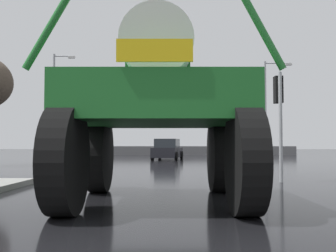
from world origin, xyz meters
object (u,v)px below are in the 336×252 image
streetlight_far_left (55,101)px  oversize_sprayer (158,109)px  sedan_ahead (168,150)px  traffic_signal_near_right (279,102)px  streetlight_far_right (268,104)px

streetlight_far_left → oversize_sprayer: bearing=-67.0°
oversize_sprayer → sedan_ahead: 20.40m
sedan_ahead → traffic_signal_near_right: bearing=-158.1°
oversize_sprayer → traffic_signal_near_right: bearing=-42.3°
oversize_sprayer → streetlight_far_left: size_ratio=0.62×
sedan_ahead → streetlight_far_right: streetlight_far_right is taller
sedan_ahead → streetlight_far_left: size_ratio=0.54×
traffic_signal_near_right → streetlight_far_right: (3.86, 17.80, 1.81)m
traffic_signal_near_right → streetlight_far_left: streetlight_far_left is taller
sedan_ahead → streetlight_far_left: (-8.59, 0.64, 3.72)m
sedan_ahead → streetlight_far_right: size_ratio=0.57×
sedan_ahead → streetlight_far_left: 9.38m
traffic_signal_near_right → streetlight_far_right: bearing=77.8°
oversize_sprayer → sedan_ahead: oversize_sprayer is taller
sedan_ahead → streetlight_far_left: streetlight_far_left is taller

